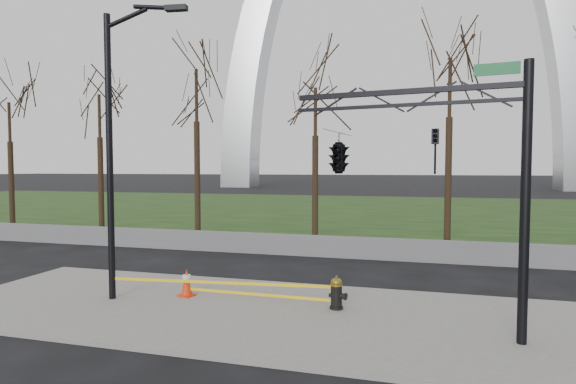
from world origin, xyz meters
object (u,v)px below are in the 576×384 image
(traffic_cone, at_px, (187,282))
(street_light, at_px, (117,135))
(fire_hydrant, at_px, (337,294))
(traffic_signal_mast, at_px, (371,152))

(traffic_cone, bearing_deg, street_light, -155.45)
(fire_hydrant, distance_m, traffic_signal_mast, 3.87)
(traffic_cone, bearing_deg, traffic_signal_mast, -10.46)
(traffic_cone, relative_size, street_light, 0.10)
(fire_hydrant, relative_size, street_light, 0.11)
(street_light, bearing_deg, fire_hydrant, -0.10)
(fire_hydrant, bearing_deg, street_light, -155.01)
(street_light, distance_m, traffic_signal_mast, 6.99)
(street_light, bearing_deg, traffic_cone, 17.88)
(traffic_cone, bearing_deg, fire_hydrant, -0.89)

